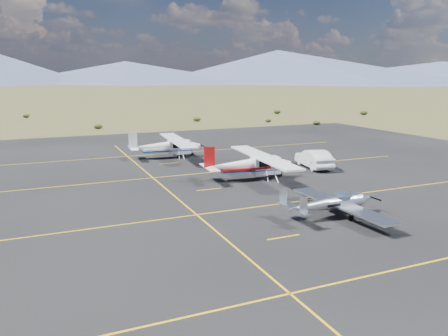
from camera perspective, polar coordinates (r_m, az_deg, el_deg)
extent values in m
plane|color=#383D1C|center=(28.38, 9.35, -5.73)|extent=(1600.00, 1600.00, 0.00)
cube|color=black|center=(34.23, 3.04, -2.51)|extent=(72.00, 72.00, 0.02)
cube|color=silver|center=(28.17, 15.06, -4.63)|extent=(1.70, 8.51, 0.11)
ellipsoid|color=#99BFD8|center=(28.04, 15.11, -3.74)|extent=(1.58, 0.95, 0.77)
cube|color=silver|center=(26.02, 9.23, -5.13)|extent=(0.77, 2.85, 0.06)
cube|color=silver|center=(25.02, 10.35, -4.86)|extent=(0.52, 0.08, 0.94)
cube|color=silver|center=(26.65, 7.74, -3.73)|extent=(0.52, 0.08, 0.94)
cylinder|color=black|center=(29.29, 17.25, -5.21)|extent=(0.32, 0.10, 0.32)
cylinder|color=black|center=(27.39, 16.24, -6.28)|extent=(0.38, 0.12, 0.38)
cylinder|color=black|center=(29.02, 13.27, -5.09)|extent=(0.38, 0.12, 0.38)
cube|color=white|center=(37.06, 5.44, 0.35)|extent=(2.41, 1.39, 1.42)
cube|color=white|center=(36.84, 5.16, 1.45)|extent=(2.54, 11.68, 0.15)
cube|color=black|center=(37.01, 5.45, 0.80)|extent=(1.78, 1.38, 0.58)
cube|color=#A90E0F|center=(36.55, 3.48, 0.05)|extent=(5.35, 1.64, 0.19)
cube|color=#A90E0F|center=(35.16, -1.91, 1.43)|extent=(0.90, 0.14, 1.69)
cube|color=white|center=(35.32, -1.91, 0.08)|extent=(1.05, 3.42, 0.06)
cylinder|color=black|center=(37.83, 7.30, -0.87)|extent=(0.39, 0.14, 0.38)
cylinder|color=black|center=(36.14, 5.67, -1.37)|extent=(0.47, 0.17, 0.46)
cylinder|color=black|center=(38.11, 4.30, -0.65)|extent=(0.47, 0.17, 0.46)
cube|color=white|center=(46.79, -5.85, 2.75)|extent=(2.36, 1.36, 1.40)
cube|color=white|center=(46.64, -6.11, 3.62)|extent=(2.46, 11.47, 0.14)
cube|color=black|center=(46.75, -5.85, 3.10)|extent=(1.74, 1.35, 0.57)
cube|color=white|center=(46.53, -7.46, 2.53)|extent=(5.25, 1.59, 0.19)
cube|color=white|center=(45.80, -11.81, 3.60)|extent=(0.88, 0.14, 1.65)
cube|color=white|center=(45.93, -11.77, 2.58)|extent=(1.02, 3.36, 0.06)
cylinder|color=black|center=(47.26, -4.24, 1.77)|extent=(0.38, 0.13, 0.37)
cylinder|color=black|center=(45.83, -5.89, 1.47)|extent=(0.46, 0.17, 0.46)
cylinder|color=black|center=(47.91, -6.48, 1.91)|extent=(0.46, 0.17, 0.46)
imported|color=white|center=(42.08, 11.67, 1.22)|extent=(2.74, 5.48, 1.72)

